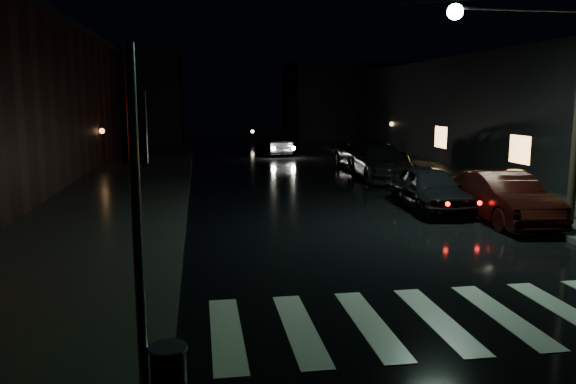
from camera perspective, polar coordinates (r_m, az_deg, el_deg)
name	(u,v)px	position (r m, az deg, el deg)	size (l,w,h in m)	color
ground	(305,341)	(9.05, 1.77, -14.89)	(120.00, 120.00, 0.00)	black
sidewalk_left	(110,195)	(22.66, -17.64, -0.30)	(6.00, 44.00, 0.15)	#282826
sidewalk_right	(474,186)	(25.21, 18.38, 0.60)	(4.00, 44.00, 0.15)	#282826
building_right	(568,114)	(32.03, 26.60, 7.13)	(10.00, 40.00, 6.00)	black
building_far_left	(103,96)	(53.77, -18.31, 9.23)	(14.00, 10.00, 8.00)	black
building_far_right	(361,102)	(55.33, 7.39, 9.10)	(14.00, 10.00, 7.00)	black
crosswalk	(470,317)	(10.42, 18.02, -11.98)	(9.00, 3.00, 0.01)	beige
signal_pole_corner	(153,283)	(7.01, -13.51, -8.99)	(0.68, 0.61, 4.20)	slate
utility_pole	(561,69)	(18.35, 26.00, 11.21)	(4.92, 0.44, 8.00)	black
parked_car_a	(430,189)	(19.46, 14.20, 0.31)	(1.76, 4.37, 1.49)	black
parked_car_b	(504,197)	(18.34, 21.08, -0.50)	(1.63, 4.67, 1.54)	black
parked_car_c	(380,162)	(26.73, 9.35, 3.02)	(2.27, 5.58, 1.62)	black
parked_car_d	(371,155)	(30.32, 8.43, 3.77)	(2.65, 5.75, 1.60)	black
oncoming_car	(273,144)	(37.98, -1.49, 4.86)	(1.51, 4.33, 1.43)	black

